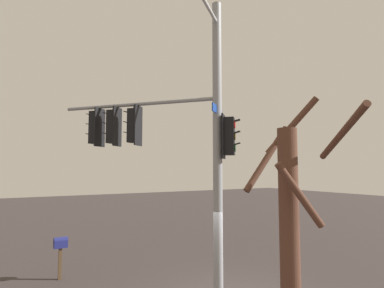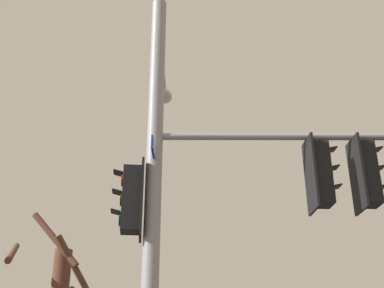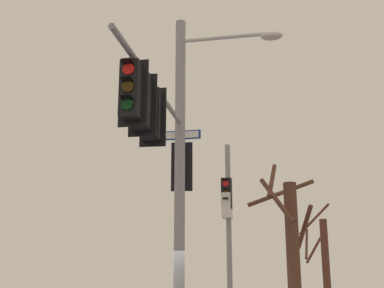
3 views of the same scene
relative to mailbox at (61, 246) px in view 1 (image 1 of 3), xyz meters
The scene contains 3 objects.
main_signal_pole_assembly 5.72m from the mailbox, 40.08° to the left, with size 6.06×4.12×8.76m.
mailbox is the anchor object (origin of this frame).
bare_tree_across_street 8.21m from the mailbox, 21.59° to the left, with size 2.23×2.07×5.18m.
Camera 1 is at (7.61, -5.71, 3.72)m, focal length 29.52 mm.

